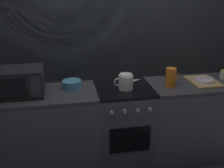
{
  "coord_description": "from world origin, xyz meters",
  "views": [
    {
      "loc": [
        -0.61,
        -2.57,
        1.92
      ],
      "look_at": [
        -0.13,
        0.0,
        0.95
      ],
      "focal_mm": 43.02,
      "sensor_mm": 36.0,
      "label": 1
    }
  ],
  "objects_px": {
    "microwave": "(19,82)",
    "kettle": "(126,82)",
    "pitcher": "(171,77)",
    "mixing_bowl": "(72,84)",
    "spice_jar": "(223,75)",
    "dish_pile": "(204,81)",
    "stove_unit": "(124,125)"
  },
  "relations": [
    {
      "from": "kettle",
      "to": "pitcher",
      "type": "bearing_deg",
      "value": -0.31
    },
    {
      "from": "dish_pile",
      "to": "microwave",
      "type": "bearing_deg",
      "value": -179.92
    },
    {
      "from": "kettle",
      "to": "mixing_bowl",
      "type": "relative_size",
      "value": 1.42
    },
    {
      "from": "mixing_bowl",
      "to": "pitcher",
      "type": "height_order",
      "value": "pitcher"
    },
    {
      "from": "mixing_bowl",
      "to": "spice_jar",
      "type": "height_order",
      "value": "spice_jar"
    },
    {
      "from": "microwave",
      "to": "stove_unit",
      "type": "bearing_deg",
      "value": 0.37
    },
    {
      "from": "microwave",
      "to": "mixing_bowl",
      "type": "height_order",
      "value": "microwave"
    },
    {
      "from": "stove_unit",
      "to": "mixing_bowl",
      "type": "distance_m",
      "value": 0.74
    },
    {
      "from": "microwave",
      "to": "pitcher",
      "type": "height_order",
      "value": "microwave"
    },
    {
      "from": "kettle",
      "to": "mixing_bowl",
      "type": "xyz_separation_m",
      "value": [
        -0.55,
        0.14,
        -0.04
      ]
    },
    {
      "from": "mixing_bowl",
      "to": "pitcher",
      "type": "xyz_separation_m",
      "value": [
        1.04,
        -0.14,
        0.06
      ]
    },
    {
      "from": "stove_unit",
      "to": "pitcher",
      "type": "bearing_deg",
      "value": -4.85
    },
    {
      "from": "stove_unit",
      "to": "microwave",
      "type": "height_order",
      "value": "microwave"
    },
    {
      "from": "microwave",
      "to": "mixing_bowl",
      "type": "relative_size",
      "value": 2.3
    },
    {
      "from": "kettle",
      "to": "pitcher",
      "type": "relative_size",
      "value": 1.42
    },
    {
      "from": "pitcher",
      "to": "kettle",
      "type": "bearing_deg",
      "value": 179.69
    },
    {
      "from": "microwave",
      "to": "dish_pile",
      "type": "xyz_separation_m",
      "value": [
        1.95,
        0.0,
        -0.12
      ]
    },
    {
      "from": "stove_unit",
      "to": "kettle",
      "type": "relative_size",
      "value": 3.16
    },
    {
      "from": "mixing_bowl",
      "to": "spice_jar",
      "type": "bearing_deg",
      "value": -1.03
    },
    {
      "from": "microwave",
      "to": "dish_pile",
      "type": "relative_size",
      "value": 1.15
    },
    {
      "from": "mixing_bowl",
      "to": "dish_pile",
      "type": "height_order",
      "value": "mixing_bowl"
    },
    {
      "from": "pitcher",
      "to": "mixing_bowl",
      "type": "bearing_deg",
      "value": 172.3
    },
    {
      "from": "stove_unit",
      "to": "kettle",
      "type": "height_order",
      "value": "kettle"
    },
    {
      "from": "microwave",
      "to": "pitcher",
      "type": "relative_size",
      "value": 2.3
    },
    {
      "from": "microwave",
      "to": "kettle",
      "type": "height_order",
      "value": "microwave"
    },
    {
      "from": "microwave",
      "to": "spice_jar",
      "type": "height_order",
      "value": "microwave"
    },
    {
      "from": "microwave",
      "to": "dish_pile",
      "type": "bearing_deg",
      "value": 0.08
    },
    {
      "from": "pitcher",
      "to": "spice_jar",
      "type": "distance_m",
      "value": 0.7
    },
    {
      "from": "mixing_bowl",
      "to": "microwave",
      "type": "bearing_deg",
      "value": -168.25
    },
    {
      "from": "kettle",
      "to": "microwave",
      "type": "bearing_deg",
      "value": 178.23
    },
    {
      "from": "pitcher",
      "to": "spice_jar",
      "type": "height_order",
      "value": "pitcher"
    },
    {
      "from": "stove_unit",
      "to": "pitcher",
      "type": "distance_m",
      "value": 0.74
    }
  ]
}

